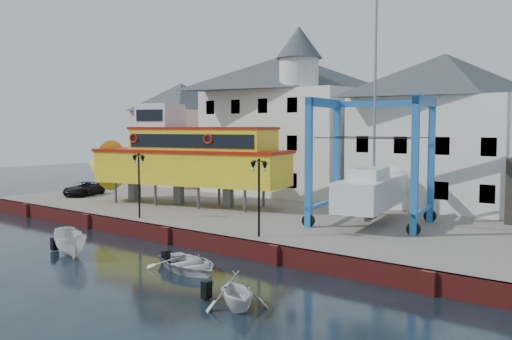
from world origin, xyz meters
The scene contains 14 objects.
ground centered at (0.00, 0.00, 0.00)m, with size 140.00×140.00×0.00m, color black.
hardstanding centered at (0.00, 11.00, 0.50)m, with size 44.00×22.00×1.00m, color #69625C.
quay_wall centered at (0.00, 0.10, 0.50)m, with size 44.00×0.47×1.00m.
building_pink centered at (-18.00, 18.00, 6.15)m, with size 8.00×7.00×10.30m.
building_white_main centered at (-4.87, 18.39, 7.34)m, with size 14.00×8.30×14.00m.
building_white_right centered at (9.00, 19.00, 6.60)m, with size 12.00×8.00×11.20m.
lamp_post_left centered at (-4.00, 1.20, 4.17)m, with size 1.12×0.32×4.20m.
lamp_post_right centered at (6.00, 1.20, 4.17)m, with size 1.12×0.32×4.20m.
tour_boat centered at (-6.80, 7.27, 4.59)m, with size 17.99×8.16×7.62m.
travel_lift centered at (8.60, 9.26, 3.43)m, with size 7.82×9.98×14.61m.
van centered at (-17.28, 5.89, 1.58)m, with size 1.93×4.18×1.16m, color black.
motorboat_a centered at (-1.73, -5.28, 0.00)m, with size 1.53×4.07×1.57m, color white.
motorboat_b centered at (5.51, -3.55, 0.00)m, with size 3.07×4.30×0.89m, color white.
motorboat_c centered at (11.03, -6.29, 0.00)m, with size 2.45×2.84×1.50m, color white.
Camera 1 is at (25.11, -22.15, 6.85)m, focal length 40.00 mm.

